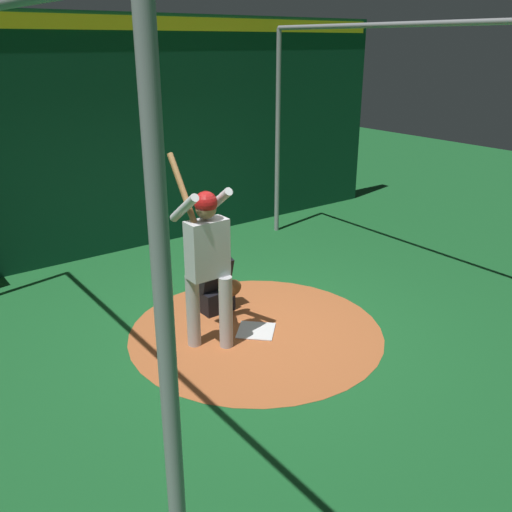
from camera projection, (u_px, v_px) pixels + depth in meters
name	position (u px, v px, depth m)	size (l,w,h in m)	color
ground_plane	(256.00, 331.00, 6.51)	(26.53, 26.53, 0.00)	#195B28
dirt_circle	(256.00, 331.00, 6.51)	(2.96, 2.96, 0.01)	#B76033
home_plate	(256.00, 331.00, 6.51)	(0.42, 0.42, 0.01)	white
batter	(207.00, 255.00, 5.84)	(0.68, 0.49, 2.11)	#B3B3B7
catcher	(215.00, 284.00, 6.91)	(0.58, 0.40, 0.92)	black
back_wall	(117.00, 137.00, 8.54)	(0.23, 10.53, 3.58)	#0C3D26
cage_frame	(256.00, 129.00, 5.67)	(5.68, 5.16, 3.41)	gray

